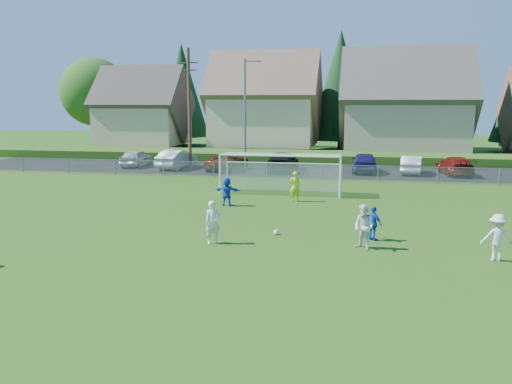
{
  "coord_description": "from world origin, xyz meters",
  "views": [
    {
      "loc": [
        4.97,
        -16.82,
        5.64
      ],
      "look_at": [
        0.0,
        8.0,
        1.4
      ],
      "focal_mm": 38.0,
      "sensor_mm": 36.0,
      "label": 1
    }
  ],
  "objects_px": {
    "soccer_ball": "(276,232)",
    "goalkeeper": "(295,186)",
    "car_e": "(364,162)",
    "player_white_c": "(497,238)",
    "player_blue_a": "(373,223)",
    "soccer_goal": "(282,167)",
    "car_d": "(282,162)",
    "car_f": "(412,165)",
    "car_g": "(455,166)",
    "player_blue_b": "(227,192)",
    "car_c": "(228,161)",
    "car_a": "(136,158)",
    "car_b": "(177,159)",
    "player_white_b": "(364,227)",
    "player_white_a": "(213,222)"
  },
  "relations": [
    {
      "from": "player_blue_b",
      "to": "soccer_goal",
      "type": "distance_m",
      "value": 5.23
    },
    {
      "from": "car_e",
      "to": "player_blue_b",
      "type": "bearing_deg",
      "value": 64.17
    },
    {
      "from": "player_blue_a",
      "to": "car_f",
      "type": "height_order",
      "value": "car_f"
    },
    {
      "from": "player_white_c",
      "to": "soccer_ball",
      "type": "bearing_deg",
      "value": -14.46
    },
    {
      "from": "player_white_b",
      "to": "goalkeeper",
      "type": "relative_size",
      "value": 1.02
    },
    {
      "from": "car_d",
      "to": "car_a",
      "type": "bearing_deg",
      "value": -2.62
    },
    {
      "from": "player_blue_a",
      "to": "soccer_goal",
      "type": "relative_size",
      "value": 0.19
    },
    {
      "from": "car_b",
      "to": "car_c",
      "type": "relative_size",
      "value": 0.96
    },
    {
      "from": "player_white_b",
      "to": "car_f",
      "type": "xyz_separation_m",
      "value": [
        3.64,
        23.35,
        -0.16
      ]
    },
    {
      "from": "player_white_a",
      "to": "car_c",
      "type": "xyz_separation_m",
      "value": [
        -5.28,
        23.12,
        -0.16
      ]
    },
    {
      "from": "player_blue_a",
      "to": "car_a",
      "type": "xyz_separation_m",
      "value": [
        -20.09,
        22.21,
        0.04
      ]
    },
    {
      "from": "car_b",
      "to": "player_blue_b",
      "type": "bearing_deg",
      "value": 124.92
    },
    {
      "from": "car_d",
      "to": "car_f",
      "type": "height_order",
      "value": "car_d"
    },
    {
      "from": "car_f",
      "to": "car_g",
      "type": "distance_m",
      "value": 3.26
    },
    {
      "from": "player_blue_b",
      "to": "car_c",
      "type": "xyz_separation_m",
      "value": [
        -3.85,
        15.28,
        -0.07
      ]
    },
    {
      "from": "player_white_b",
      "to": "car_g",
      "type": "relative_size",
      "value": 0.36
    },
    {
      "from": "player_white_a",
      "to": "soccer_goal",
      "type": "relative_size",
      "value": 0.23
    },
    {
      "from": "car_a",
      "to": "goalkeeper",
      "type": "bearing_deg",
      "value": 136.5
    },
    {
      "from": "soccer_ball",
      "to": "player_white_a",
      "type": "distance_m",
      "value": 3.05
    },
    {
      "from": "player_white_c",
      "to": "car_c",
      "type": "xyz_separation_m",
      "value": [
        -15.88,
        23.44,
        -0.14
      ]
    },
    {
      "from": "player_white_c",
      "to": "player_blue_a",
      "type": "height_order",
      "value": "player_white_c"
    },
    {
      "from": "car_c",
      "to": "car_g",
      "type": "distance_m",
      "value": 18.12
    },
    {
      "from": "car_c",
      "to": "player_blue_a",
      "type": "bearing_deg",
      "value": 126.13
    },
    {
      "from": "car_f",
      "to": "soccer_goal",
      "type": "xyz_separation_m",
      "value": [
        -8.7,
        -11.2,
        0.91
      ]
    },
    {
      "from": "player_blue_b",
      "to": "car_c",
      "type": "height_order",
      "value": "player_blue_b"
    },
    {
      "from": "soccer_ball",
      "to": "car_c",
      "type": "bearing_deg",
      "value": 109.55
    },
    {
      "from": "soccer_ball",
      "to": "player_white_c",
      "type": "distance_m",
      "value": 8.67
    },
    {
      "from": "car_g",
      "to": "player_white_a",
      "type": "bearing_deg",
      "value": 55.23
    },
    {
      "from": "car_f",
      "to": "goalkeeper",
      "type": "bearing_deg",
      "value": 68.58
    },
    {
      "from": "car_g",
      "to": "soccer_ball",
      "type": "bearing_deg",
      "value": 57.76
    },
    {
      "from": "player_blue_b",
      "to": "goalkeeper",
      "type": "relative_size",
      "value": 0.91
    },
    {
      "from": "player_blue_a",
      "to": "goalkeeper",
      "type": "xyz_separation_m",
      "value": [
        -4.27,
        8.17,
        0.15
      ]
    },
    {
      "from": "player_white_b",
      "to": "car_c",
      "type": "xyz_separation_m",
      "value": [
        -11.21,
        22.81,
        -0.16
      ]
    },
    {
      "from": "car_e",
      "to": "player_white_c",
      "type": "bearing_deg",
      "value": 99.96
    },
    {
      "from": "player_white_b",
      "to": "player_blue_b",
      "type": "xyz_separation_m",
      "value": [
        -7.36,
        7.53,
        -0.09
      ]
    },
    {
      "from": "car_c",
      "to": "car_e",
      "type": "relative_size",
      "value": 1.06
    },
    {
      "from": "car_a",
      "to": "soccer_goal",
      "type": "xyz_separation_m",
      "value": [
        14.65,
        -11.49,
        0.88
      ]
    },
    {
      "from": "player_white_a",
      "to": "car_a",
      "type": "bearing_deg",
      "value": 88.05
    },
    {
      "from": "car_a",
      "to": "soccer_goal",
      "type": "height_order",
      "value": "soccer_goal"
    },
    {
      "from": "car_d",
      "to": "car_b",
      "type": "bearing_deg",
      "value": 0.55
    },
    {
      "from": "player_blue_b",
      "to": "player_white_c",
      "type": "bearing_deg",
      "value": 149.95
    },
    {
      "from": "goalkeeper",
      "to": "car_a",
      "type": "distance_m",
      "value": 21.15
    },
    {
      "from": "player_blue_b",
      "to": "car_e",
      "type": "xyz_separation_m",
      "value": [
        7.34,
        15.91,
        0.04
      ]
    },
    {
      "from": "soccer_ball",
      "to": "player_blue_a",
      "type": "xyz_separation_m",
      "value": [
        4.07,
        -0.16,
        0.6
      ]
    },
    {
      "from": "goalkeeper",
      "to": "car_c",
      "type": "relative_size",
      "value": 0.34
    },
    {
      "from": "soccer_ball",
      "to": "goalkeeper",
      "type": "xyz_separation_m",
      "value": [
        -0.21,
        8.01,
        0.75
      ]
    },
    {
      "from": "player_white_c",
      "to": "goalkeeper",
      "type": "bearing_deg",
      "value": -49.63
    },
    {
      "from": "player_blue_a",
      "to": "car_d",
      "type": "bearing_deg",
      "value": -29.98
    },
    {
      "from": "car_g",
      "to": "goalkeeper",
      "type": "bearing_deg",
      "value": 45.55
    },
    {
      "from": "player_white_c",
      "to": "soccer_goal",
      "type": "bearing_deg",
      "value": -52.26
    }
  ]
}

